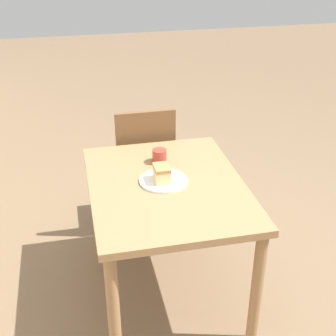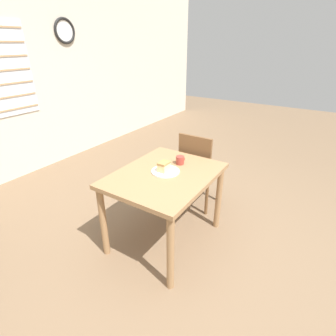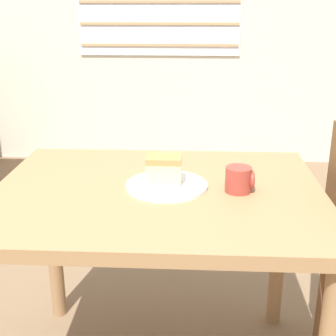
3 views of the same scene
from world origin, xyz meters
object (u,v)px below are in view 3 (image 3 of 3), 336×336
cake_slice (164,169)px  coffee_mug (239,180)px  dining_table_near (158,219)px  plate (167,185)px

cake_slice → coffee_mug: cake_slice is taller
dining_table_near → coffee_mug: (0.25, -0.01, 0.15)m
plate → cake_slice: bearing=128.2°
dining_table_near → cake_slice: (0.02, 0.02, 0.16)m
dining_table_near → cake_slice: 0.16m
cake_slice → plate: bearing=-51.8°
dining_table_near → plate: (0.03, 0.01, 0.11)m
plate → cake_slice: (-0.01, 0.01, 0.05)m
dining_table_near → coffee_mug: bearing=-2.8°
cake_slice → coffee_mug: bearing=-8.5°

